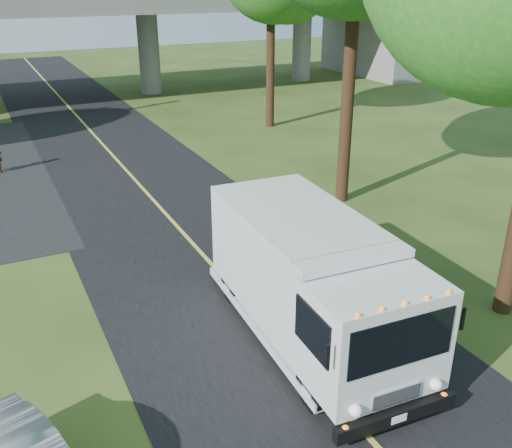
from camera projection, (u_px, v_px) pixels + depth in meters
ground at (337, 403)px, 10.95m from camera, size 120.00×120.00×0.00m
road at (170, 219)px, 19.16m from camera, size 7.00×90.00×0.02m
lane_line at (170, 219)px, 19.15m from camera, size 0.12×90.00×0.01m
overpass at (53, 27)px, 35.39m from camera, size 54.00×10.00×7.30m
step_van at (311, 278)px, 12.36m from camera, size 2.79×6.79×2.80m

